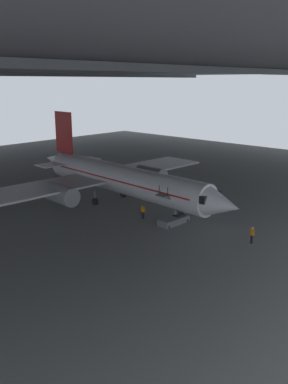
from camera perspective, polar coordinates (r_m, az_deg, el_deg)
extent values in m
plane|color=slate|center=(51.93, -3.82, -1.54)|extent=(110.00, 110.00, 0.00)
cube|color=#38383D|center=(60.51, -13.51, 16.99)|extent=(121.00, 99.00, 1.20)
cube|color=#4C4F54|center=(42.34, 6.50, 16.81)|extent=(115.50, 0.50, 0.70)
cylinder|color=white|center=(50.05, -3.07, 1.82)|extent=(4.87, 26.45, 3.53)
cone|color=white|center=(40.48, 10.80, -1.73)|extent=(3.67, 4.41, 3.46)
cube|color=black|center=(41.61, 8.33, -0.51)|extent=(3.12, 2.62, 0.78)
cone|color=white|center=(61.63, -12.15, 4.41)|extent=(3.29, 5.79, 3.00)
cube|color=red|center=(59.11, -11.22, 8.22)|extent=(0.44, 3.86, 5.77)
cube|color=white|center=(60.32, -8.55, 4.52)|extent=(4.63, 3.11, 0.16)
cube|color=white|center=(57.65, -12.54, 3.82)|extent=(4.63, 3.11, 0.16)
cube|color=white|center=(59.26, 0.89, 3.62)|extent=(15.07, 7.16, 0.24)
cylinder|color=#9EA3A8|center=(56.84, 0.99, 2.48)|extent=(2.42, 4.69, 2.19)
cube|color=white|center=(48.43, -14.60, 0.44)|extent=(15.07, 7.16, 0.24)
cylinder|color=#9EA3A8|center=(47.86, -11.57, -0.31)|extent=(2.42, 4.69, 2.19)
cube|color=red|center=(49.99, -3.07, 2.11)|extent=(4.85, 24.53, 0.16)
cylinder|color=#9EA3A8|center=(44.59, 4.46, -2.74)|extent=(0.20, 0.20, 1.15)
cylinder|color=black|center=(44.85, 4.43, -3.71)|extent=(0.35, 0.91, 0.90)
cylinder|color=#9EA3A8|center=(53.95, -2.94, 0.50)|extent=(0.20, 0.20, 1.15)
cylinder|color=black|center=(54.16, -2.93, -0.31)|extent=(0.35, 0.91, 0.90)
cylinder|color=#9EA3A8|center=(51.08, -6.93, -0.45)|extent=(0.20, 0.20, 1.15)
cylinder|color=black|center=(51.30, -6.90, -1.31)|extent=(0.35, 0.91, 0.90)
cube|color=slate|center=(44.44, 4.17, -4.02)|extent=(3.77, 1.69, 0.70)
cube|color=slate|center=(43.88, 4.22, -1.84)|extent=(3.50, 1.47, 2.93)
cube|color=slate|center=(42.28, 2.73, -0.48)|extent=(1.17, 1.35, 0.12)
cylinder|color=black|center=(41.76, 3.34, 0.02)|extent=(0.06, 0.06, 1.00)
cylinder|color=black|center=(42.55, 2.15, 0.33)|extent=(0.06, 0.06, 1.00)
cylinder|color=black|center=(43.00, 3.51, -4.97)|extent=(0.31, 0.14, 0.30)
cylinder|color=black|center=(43.90, 2.16, -4.52)|extent=(0.31, 0.14, 0.30)
cylinder|color=black|center=(45.16, 6.12, -4.02)|extent=(0.31, 0.14, 0.30)
cylinder|color=black|center=(46.01, 4.78, -3.61)|extent=(0.31, 0.14, 0.30)
cylinder|color=#232838|center=(40.32, 14.99, -6.49)|extent=(0.14, 0.14, 0.85)
cylinder|color=#232838|center=(40.45, 14.83, -6.40)|extent=(0.14, 0.14, 0.85)
cube|color=orange|center=(40.13, 14.98, -5.48)|extent=(0.35, 0.42, 0.60)
cylinder|color=orange|center=(39.95, 15.18, -5.54)|extent=(0.09, 0.09, 0.57)
cylinder|color=orange|center=(40.29, 14.78, -5.34)|extent=(0.09, 0.09, 0.57)
sphere|color=beige|center=(39.98, 15.02, -4.91)|extent=(0.23, 0.23, 0.23)
cylinder|color=#232838|center=(45.82, -0.24, -3.30)|extent=(0.14, 0.14, 0.82)
cylinder|color=#232838|center=(45.73, -0.04, -3.33)|extent=(0.14, 0.14, 0.82)
cube|color=orange|center=(45.55, -0.14, -2.48)|extent=(0.29, 0.40, 0.58)
cylinder|color=orange|center=(45.66, -0.39, -2.40)|extent=(0.09, 0.09, 0.55)
cylinder|color=orange|center=(45.43, 0.11, -2.49)|extent=(0.09, 0.09, 0.55)
sphere|color=#8C6647|center=(45.43, -0.14, -1.98)|extent=(0.22, 0.22, 0.22)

